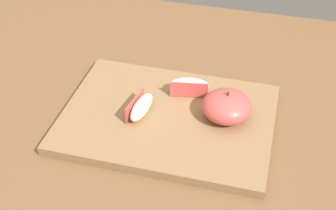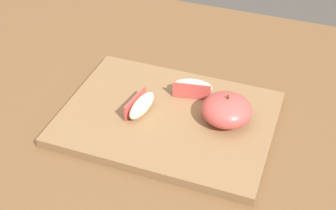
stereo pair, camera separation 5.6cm
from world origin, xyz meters
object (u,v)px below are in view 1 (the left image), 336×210
Objects in this scene: apple_half_skin_up at (227,106)px; apple_wedge_back at (189,86)px; cutting_board at (168,118)px; apple_wedge_middle at (141,107)px.

apple_half_skin_up is 1.13× the size of apple_wedge_back.
apple_wedge_back is (0.02, 0.07, 0.02)m from cutting_board.
apple_wedge_middle is at bearing -168.09° from apple_half_skin_up.
cutting_board is 4.80× the size of apple_wedge_back.
apple_wedge_back is at bearing 146.84° from apple_half_skin_up.
apple_wedge_back is at bearing 50.03° from apple_wedge_middle.
apple_half_skin_up reaches higher than apple_wedge_back.
apple_wedge_middle is at bearing -166.09° from cutting_board.
apple_half_skin_up reaches higher than cutting_board.
apple_half_skin_up is (0.09, 0.02, 0.03)m from cutting_board.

